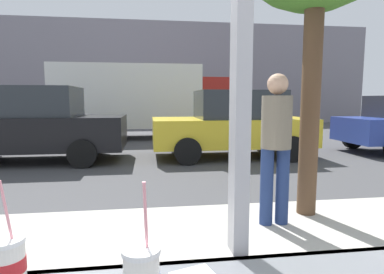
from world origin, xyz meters
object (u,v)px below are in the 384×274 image
soda_cup_right (7,264)px  pedestrian (276,140)px  parked_car_yellow (233,124)px  parked_car_black (29,124)px  box_truck (148,99)px

soda_cup_right → pedestrian: pedestrian is taller
parked_car_yellow → parked_car_black: bearing=-180.0°
parked_car_black → parked_car_yellow: 5.09m
soda_cup_right → box_truck: bearing=88.3°
parked_car_yellow → pedestrian: size_ratio=2.52×
soda_cup_right → parked_car_yellow: (2.58, 7.26, -0.20)m
parked_car_black → parked_car_yellow: size_ratio=1.10×
box_truck → pedestrian: box_truck is taller
pedestrian → box_truck: bearing=98.2°
parked_car_black → pedestrian: parked_car_black is taller
parked_car_yellow → box_truck: size_ratio=0.57×
soda_cup_right → parked_car_yellow: bearing=70.4°
soda_cup_right → pedestrian: 2.92m
soda_cup_right → pedestrian: bearing=54.0°
soda_cup_right → parked_car_black: (-2.51, 7.26, -0.16)m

